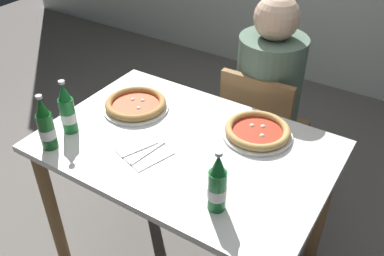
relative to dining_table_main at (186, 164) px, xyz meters
name	(u,v)px	position (x,y,z in m)	size (l,w,h in m)	color
dining_table_main	(186,164)	(0.00, 0.00, 0.00)	(1.20, 0.80, 0.75)	silver
chair_behind_table	(260,130)	(0.08, 0.61, -0.15)	(0.41, 0.41, 0.85)	olive
diner_seated	(266,110)	(0.08, 0.66, -0.05)	(0.34, 0.34, 1.21)	#2D3342
pizza_margherita_near	(257,131)	(0.23, 0.21, 0.14)	(0.30, 0.30, 0.04)	white
pizza_marinara_far	(136,104)	(-0.34, 0.10, 0.14)	(0.31, 0.31, 0.04)	white
beer_bottle_left	(46,126)	(-0.46, -0.32, 0.22)	(0.07, 0.07, 0.25)	#14591E
beer_bottle_center	(67,111)	(-0.47, -0.19, 0.22)	(0.07, 0.07, 0.25)	#196B2D
beer_bottle_right	(217,185)	(0.29, -0.24, 0.22)	(0.07, 0.07, 0.25)	#196B2D
napkin_with_cutlery	(144,151)	(-0.11, -0.14, 0.12)	(0.23, 0.23, 0.01)	white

